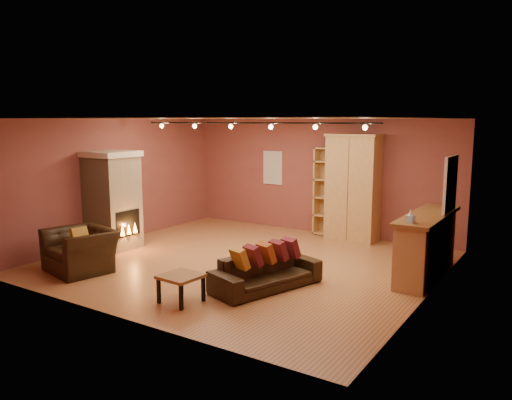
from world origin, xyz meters
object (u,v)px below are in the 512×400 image
Objects in this scene: coffee_table at (181,279)px; armoire at (353,187)px; fireplace at (113,200)px; bookcase at (333,191)px; bar_counter at (426,245)px; loveseat at (266,265)px; armchair at (80,243)px.

armoire is at bearing 82.94° from coffee_table.
coffee_table is (3.42, -1.71, -0.69)m from fireplace.
fireplace reaches higher than coffee_table.
armoire reaches higher than coffee_table.
coffee_table is (-0.07, -5.45, -0.71)m from bookcase.
coffee_table is (-2.82, -3.35, -0.21)m from bar_counter.
fireplace is at bearing 102.20° from loveseat.
armoire is 2.96m from bar_counter.
fireplace is 5.40m from armoire.
loveseat is at bearing 28.90° from armchair.
armoire is 1.85× the size of armchair.
fireplace is at bearing 153.41° from coffee_table.
fireplace is 3.46× the size of coffee_table.
armoire is at bearing -19.00° from bookcase.
bar_counter is at bearing -26.19° from loveseat.
loveseat is at bearing 58.94° from coffee_table.
bookcase is 0.90× the size of bar_counter.
armoire is (4.07, 3.54, 0.18)m from fireplace.
coffee_table is at bearing -26.59° from fireplace.
armoire is at bearing 68.77° from armchair.
loveseat is at bearing -6.20° from fireplace.
coffee_table is at bearing -130.08° from bar_counter.
bar_counter is (2.75, -2.10, -0.51)m from bookcase.
bar_counter is 1.19× the size of loveseat.
fireplace is 0.89× the size of bar_counter.
coffee_table is at bearing 167.34° from loveseat.
armchair is (-3.40, -1.03, 0.13)m from loveseat.
bookcase reaches higher than loveseat.
armchair is (-3.29, -5.02, -0.71)m from armoire.
armoire is 5.36m from coffee_table.
bar_counter is at bearing -41.27° from armoire.
bookcase reaches higher than armchair.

